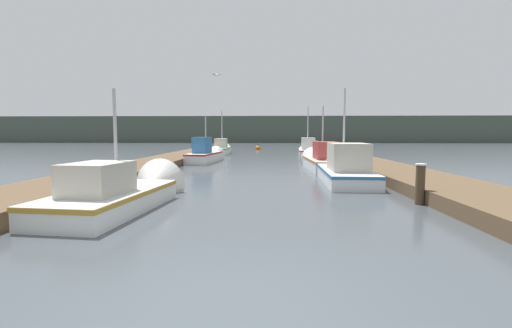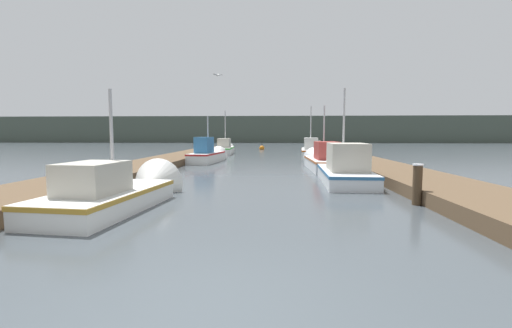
{
  "view_description": "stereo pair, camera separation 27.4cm",
  "coord_description": "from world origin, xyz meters",
  "px_view_note": "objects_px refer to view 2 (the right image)",
  "views": [
    {
      "loc": [
        0.44,
        -3.31,
        1.87
      ],
      "look_at": [
        -0.09,
        11.73,
        0.53
      ],
      "focal_mm": 24.0,
      "sensor_mm": 36.0,
      "label": 1
    },
    {
      "loc": [
        0.72,
        -3.3,
        1.87
      ],
      "look_at": [
        -0.09,
        11.73,
        0.53
      ],
      "focal_mm": 24.0,
      "sensor_mm": 36.0,
      "label": 2
    }
  ],
  "objects_px": {
    "fishing_boat_1": "(342,169)",
    "seagull_lead": "(218,75)",
    "fishing_boat_4": "(310,151)",
    "mooring_piling_2": "(331,154)",
    "fishing_boat_3": "(208,154)",
    "mooring_piling_0": "(319,148)",
    "channel_buoy": "(262,148)",
    "fishing_boat_2": "(322,160)",
    "mooring_piling_1": "(417,184)",
    "fishing_boat_5": "(225,149)",
    "fishing_boat_0": "(122,191)"
  },
  "relations": [
    {
      "from": "mooring_piling_2",
      "to": "fishing_boat_3",
      "type": "bearing_deg",
      "value": -176.03
    },
    {
      "from": "fishing_boat_1",
      "to": "seagull_lead",
      "type": "distance_m",
      "value": 8.96
    },
    {
      "from": "fishing_boat_1",
      "to": "fishing_boat_2",
      "type": "bearing_deg",
      "value": 94.13
    },
    {
      "from": "fishing_boat_0",
      "to": "fishing_boat_5",
      "type": "height_order",
      "value": "fishing_boat_5"
    },
    {
      "from": "fishing_boat_2",
      "to": "mooring_piling_2",
      "type": "relative_size",
      "value": 5.5
    },
    {
      "from": "fishing_boat_4",
      "to": "seagull_lead",
      "type": "relative_size",
      "value": 12.58
    },
    {
      "from": "fishing_boat_5",
      "to": "channel_buoy",
      "type": "xyz_separation_m",
      "value": [
        3.04,
        8.61,
        -0.32
      ]
    },
    {
      "from": "fishing_boat_3",
      "to": "channel_buoy",
      "type": "xyz_separation_m",
      "value": [
        2.86,
        17.63,
        -0.33
      ]
    },
    {
      "from": "fishing_boat_3",
      "to": "fishing_boat_5",
      "type": "relative_size",
      "value": 0.87
    },
    {
      "from": "fishing_boat_1",
      "to": "fishing_boat_4",
      "type": "bearing_deg",
      "value": 91.83
    },
    {
      "from": "mooring_piling_2",
      "to": "seagull_lead",
      "type": "relative_size",
      "value": 2.09
    },
    {
      "from": "fishing_boat_5",
      "to": "seagull_lead",
      "type": "xyz_separation_m",
      "value": [
        1.4,
        -12.35,
        4.56
      ]
    },
    {
      "from": "mooring_piling_0",
      "to": "channel_buoy",
      "type": "bearing_deg",
      "value": 118.66
    },
    {
      "from": "mooring_piling_0",
      "to": "fishing_boat_3",
      "type": "bearing_deg",
      "value": -136.63
    },
    {
      "from": "mooring_piling_1",
      "to": "fishing_boat_5",
      "type": "bearing_deg",
      "value": 110.39
    },
    {
      "from": "fishing_boat_0",
      "to": "channel_buoy",
      "type": "relative_size",
      "value": 4.55
    },
    {
      "from": "fishing_boat_3",
      "to": "mooring_piling_2",
      "type": "distance_m",
      "value": 8.12
    },
    {
      "from": "fishing_boat_0",
      "to": "mooring_piling_2",
      "type": "xyz_separation_m",
      "value": [
        7.74,
        14.17,
        0.18
      ]
    },
    {
      "from": "fishing_boat_1",
      "to": "fishing_boat_2",
      "type": "distance_m",
      "value": 4.69
    },
    {
      "from": "fishing_boat_5",
      "to": "mooring_piling_0",
      "type": "height_order",
      "value": "fishing_boat_5"
    },
    {
      "from": "fishing_boat_5",
      "to": "mooring_piling_1",
      "type": "xyz_separation_m",
      "value": [
        8.24,
        -22.18,
        0.06
      ]
    },
    {
      "from": "fishing_boat_4",
      "to": "mooring_piling_2",
      "type": "relative_size",
      "value": 6.01
    },
    {
      "from": "fishing_boat_4",
      "to": "mooring_piling_2",
      "type": "bearing_deg",
      "value": -74.81
    },
    {
      "from": "mooring_piling_0",
      "to": "channel_buoy",
      "type": "height_order",
      "value": "mooring_piling_0"
    },
    {
      "from": "fishing_boat_5",
      "to": "mooring_piling_1",
      "type": "distance_m",
      "value": 23.66
    },
    {
      "from": "fishing_boat_2",
      "to": "fishing_boat_4",
      "type": "bearing_deg",
      "value": 86.73
    },
    {
      "from": "fishing_boat_1",
      "to": "fishing_boat_2",
      "type": "height_order",
      "value": "fishing_boat_1"
    },
    {
      "from": "fishing_boat_1",
      "to": "mooring_piling_0",
      "type": "xyz_separation_m",
      "value": [
        1.2,
        16.16,
        0.18
      ]
    },
    {
      "from": "fishing_boat_0",
      "to": "mooring_piling_2",
      "type": "relative_size",
      "value": 4.67
    },
    {
      "from": "fishing_boat_2",
      "to": "mooring_piling_0",
      "type": "bearing_deg",
      "value": 82.04
    },
    {
      "from": "fishing_boat_0",
      "to": "seagull_lead",
      "type": "relative_size",
      "value": 9.78
    },
    {
      "from": "channel_buoy",
      "to": "seagull_lead",
      "type": "bearing_deg",
      "value": -94.45
    },
    {
      "from": "fishing_boat_1",
      "to": "fishing_boat_3",
      "type": "relative_size",
      "value": 1.17
    },
    {
      "from": "fishing_boat_3",
      "to": "mooring_piling_0",
      "type": "distance_m",
      "value": 11.34
    },
    {
      "from": "mooring_piling_2",
      "to": "fishing_boat_1",
      "type": "bearing_deg",
      "value": -96.74
    },
    {
      "from": "fishing_boat_4",
      "to": "channel_buoy",
      "type": "relative_size",
      "value": 5.85
    },
    {
      "from": "fishing_boat_0",
      "to": "fishing_boat_5",
      "type": "bearing_deg",
      "value": 97.11
    },
    {
      "from": "mooring_piling_0",
      "to": "mooring_piling_2",
      "type": "distance_m",
      "value": 7.22
    },
    {
      "from": "fishing_boat_2",
      "to": "fishing_boat_3",
      "type": "bearing_deg",
      "value": 150.53
    },
    {
      "from": "seagull_lead",
      "to": "channel_buoy",
      "type": "bearing_deg",
      "value": 49.84
    },
    {
      "from": "mooring_piling_0",
      "to": "fishing_boat_1",
      "type": "bearing_deg",
      "value": -94.23
    },
    {
      "from": "fishing_boat_4",
      "to": "seagull_lead",
      "type": "distance_m",
      "value": 11.49
    },
    {
      "from": "mooring_piling_0",
      "to": "seagull_lead",
      "type": "relative_size",
      "value": 2.49
    },
    {
      "from": "fishing_boat_2",
      "to": "fishing_boat_3",
      "type": "xyz_separation_m",
      "value": [
        -6.92,
        3.69,
        0.06
      ]
    },
    {
      "from": "fishing_boat_1",
      "to": "seagull_lead",
      "type": "height_order",
      "value": "seagull_lead"
    },
    {
      "from": "mooring_piling_0",
      "to": "mooring_piling_1",
      "type": "bearing_deg",
      "value": -90.47
    },
    {
      "from": "fishing_boat_3",
      "to": "mooring_piling_2",
      "type": "xyz_separation_m",
      "value": [
        8.1,
        0.56,
        0.04
      ]
    },
    {
      "from": "mooring_piling_2",
      "to": "seagull_lead",
      "type": "xyz_separation_m",
      "value": [
        -6.87,
        -3.89,
        4.5
      ]
    },
    {
      "from": "mooring_piling_2",
      "to": "seagull_lead",
      "type": "bearing_deg",
      "value": -150.47
    },
    {
      "from": "fishing_boat_2",
      "to": "mooring_piling_1",
      "type": "xyz_separation_m",
      "value": [
        1.15,
        -9.47,
        0.1
      ]
    }
  ]
}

